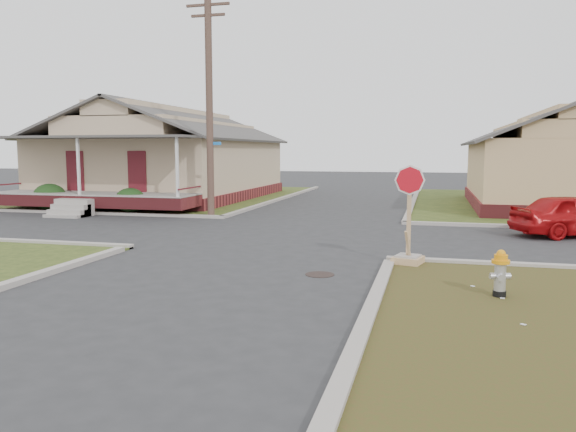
% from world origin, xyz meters
% --- Properties ---
extents(ground, '(120.00, 120.00, 0.00)m').
position_xyz_m(ground, '(0.00, 0.00, 0.00)').
color(ground, '#2B2B2E').
rests_on(ground, ground).
extents(verge_far_left, '(19.00, 19.00, 0.05)m').
position_xyz_m(verge_far_left, '(-13.00, 18.00, 0.03)').
color(verge_far_left, '#2D3F16').
rests_on(verge_far_left, ground).
extents(curbs, '(80.00, 40.00, 0.12)m').
position_xyz_m(curbs, '(0.00, 5.00, 0.00)').
color(curbs, '#A29A93').
rests_on(curbs, ground).
extents(manhole, '(0.64, 0.64, 0.01)m').
position_xyz_m(manhole, '(2.20, -0.50, 0.01)').
color(manhole, black).
rests_on(manhole, ground).
extents(corner_house, '(10.10, 15.50, 5.30)m').
position_xyz_m(corner_house, '(-10.00, 16.68, 2.28)').
color(corner_house, maroon).
rests_on(corner_house, ground).
extents(side_house_yellow, '(7.60, 11.60, 4.70)m').
position_xyz_m(side_house_yellow, '(10.00, 16.50, 2.19)').
color(side_house_yellow, maroon).
rests_on(side_house_yellow, ground).
extents(utility_pole, '(1.80, 0.28, 9.00)m').
position_xyz_m(utility_pole, '(-4.20, 8.90, 4.66)').
color(utility_pole, '#463028').
rests_on(utility_pole, ground).
extents(fire_hydrant, '(0.33, 0.33, 0.87)m').
position_xyz_m(fire_hydrant, '(5.80, -1.66, 0.53)').
color(fire_hydrant, black).
rests_on(fire_hydrant, ground).
extents(stop_sign, '(0.66, 0.65, 2.34)m').
position_xyz_m(stop_sign, '(4.03, 1.03, 0.55)').
color(stop_sign, tan).
rests_on(stop_sign, ground).
extents(red_sedan, '(4.30, 3.02, 1.36)m').
position_xyz_m(red_sedan, '(8.97, 6.99, 0.68)').
color(red_sedan, '#B40C10').
rests_on(red_sedan, ground).
extents(hedge_left, '(1.51, 1.23, 1.15)m').
position_xyz_m(hedge_left, '(-12.28, 9.48, 0.63)').
color(hedge_left, '#163613').
rests_on(hedge_left, verge_far_left).
extents(hedge_right, '(1.41, 1.15, 1.08)m').
position_xyz_m(hedge_right, '(-8.06, 9.22, 0.59)').
color(hedge_right, '#163613').
rests_on(hedge_right, verge_far_left).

